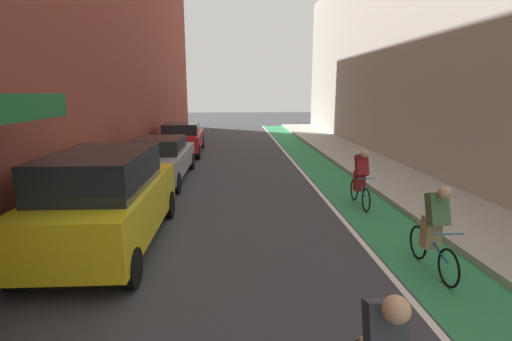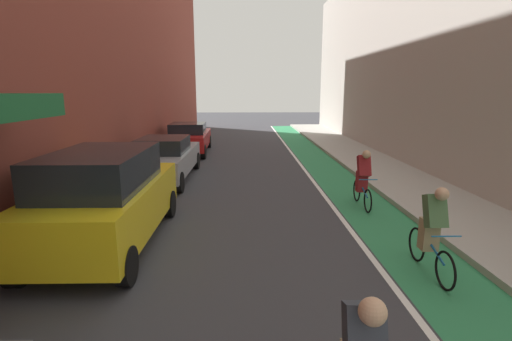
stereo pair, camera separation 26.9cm
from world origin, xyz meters
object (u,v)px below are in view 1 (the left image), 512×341
Objects in this scene: parked_suv_yellow_cab at (106,199)px; parked_sedan_red at (182,138)px; cyclist_trailing at (361,177)px; parked_sedan_silver at (161,158)px; cyclist_mid at (435,228)px.

parked_suv_yellow_cab is 0.98× the size of parked_sedan_red.
parked_suv_yellow_cab is at bearing -157.79° from cyclist_trailing.
parked_sedan_red is (0.00, 5.78, 0.00)m from parked_sedan_silver.
cyclist_trailing is at bearing 22.21° from parked_suv_yellow_cab.
cyclist_mid reaches higher than parked_sedan_silver.
cyclist_trailing is (6.00, 2.45, -0.21)m from parked_suv_yellow_cab.
cyclist_mid is at bearing -13.34° from parked_suv_yellow_cab.
cyclist_trailing is (6.00, -9.15, 0.02)m from parked_sedan_red.
parked_sedan_red is (0.00, 11.60, -0.23)m from parked_suv_yellow_cab.
parked_sedan_silver is at bearing 150.74° from cyclist_trailing.
parked_suv_yellow_cab is at bearing -90.00° from parked_sedan_silver.
cyclist_mid is (5.99, -13.02, 0.02)m from parked_sedan_red.
cyclist_trailing is at bearing 89.74° from cyclist_mid.
cyclist_mid reaches higher than parked_sedan_red.
cyclist_mid is (5.99, -1.42, -0.21)m from parked_suv_yellow_cab.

